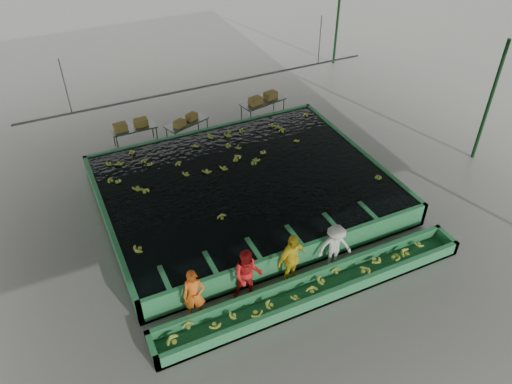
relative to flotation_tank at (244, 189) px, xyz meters
name	(u,v)px	position (x,y,z in m)	size (l,w,h in m)	color
ground	(262,223)	(0.00, -1.50, -0.45)	(80.00, 80.00, 0.00)	slate
shed_roof	(263,91)	(0.00, -1.50, 4.55)	(20.00, 22.00, 0.04)	gray
shed_posts	(263,163)	(0.00, -1.50, 2.05)	(20.00, 22.00, 5.00)	black
flotation_tank	(244,189)	(0.00, 0.00, 0.00)	(10.00, 8.00, 0.90)	#297641
tank_water	(244,180)	(0.00, 0.00, 0.40)	(9.70, 7.70, 0.00)	black
sorting_trough	(316,289)	(0.00, -5.10, -0.20)	(10.00, 1.00, 0.50)	#297641
cableway_rail	(206,86)	(0.00, 3.50, 2.55)	(0.08, 0.08, 14.00)	#59605B
rail_hanger_left	(65,87)	(-5.00, 3.50, 3.55)	(0.04, 0.04, 2.00)	#59605B
rail_hanger_right	(320,40)	(5.00, 3.50, 3.55)	(0.04, 0.04, 2.00)	#59605B
worker_a	(194,295)	(-3.45, -4.30, 0.40)	(0.62, 0.41, 1.71)	orange
worker_b	(248,275)	(-1.82, -4.30, 0.45)	(0.87, 0.68, 1.80)	red
worker_c	(291,260)	(-0.41, -4.30, 0.47)	(1.07, 0.45, 1.83)	yellow
worker_d	(335,247)	(1.11, -4.30, 0.36)	(1.05, 0.60, 1.62)	beige
packing_table_left	(135,136)	(-2.64, 5.39, -0.02)	(1.88, 0.75, 0.85)	#59605B
packing_table_mid	(187,130)	(-0.50, 4.88, -0.02)	(1.89, 0.76, 0.86)	#59605B
packing_table_right	(263,110)	(3.21, 5.06, 0.03)	(2.09, 0.84, 0.95)	#59605B
box_stack_left	(131,128)	(-2.76, 5.39, 0.40)	(1.43, 0.40, 0.31)	olive
box_stack_mid	(186,123)	(-0.55, 4.81, 0.41)	(1.22, 0.34, 0.26)	olive
box_stack_right	(263,101)	(3.21, 5.02, 0.50)	(1.45, 0.40, 0.31)	olive
floating_bananas	(235,169)	(0.00, 0.80, 0.40)	(8.92, 6.08, 0.12)	#8EA732
trough_bananas	(316,285)	(0.00, -5.10, -0.05)	(8.29, 0.55, 0.11)	#8EA732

